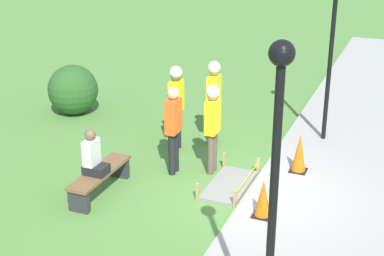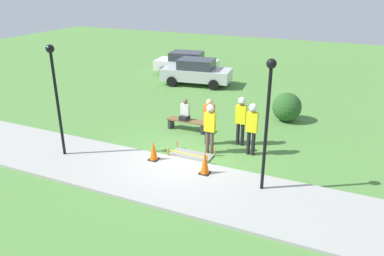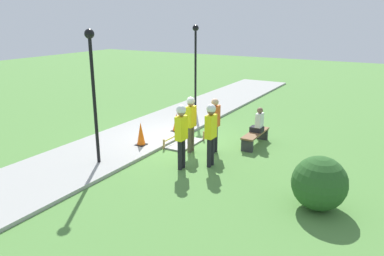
% 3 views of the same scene
% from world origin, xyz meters
% --- Properties ---
extents(ground_plane, '(60.00, 60.00, 0.00)m').
position_xyz_m(ground_plane, '(0.00, 0.00, 0.00)').
color(ground_plane, '#51843D').
extents(sidewalk, '(28.00, 3.03, 0.10)m').
position_xyz_m(sidewalk, '(0.00, -1.52, 0.05)').
color(sidewalk, '#9E9E99').
rests_on(sidewalk, ground_plane).
extents(wet_concrete_patch, '(1.57, 0.79, 0.35)m').
position_xyz_m(wet_concrete_patch, '(0.21, 0.45, 0.04)').
color(wet_concrete_patch, gray).
rests_on(wet_concrete_patch, ground_plane).
extents(traffic_cone_near_patch, '(0.34, 0.34, 0.71)m').
position_xyz_m(traffic_cone_near_patch, '(-0.80, -0.52, 0.45)').
color(traffic_cone_near_patch, black).
rests_on(traffic_cone_near_patch, sidewalk).
extents(traffic_cone_far_patch, '(0.34, 0.34, 0.81)m').
position_xyz_m(traffic_cone_far_patch, '(1.22, -0.70, 0.50)').
color(traffic_cone_far_patch, black).
rests_on(traffic_cone_far_patch, sidewalk).
extents(park_bench, '(1.72, 0.44, 0.47)m').
position_xyz_m(park_bench, '(-0.99, 2.66, 0.33)').
color(park_bench, '#2D2D33').
rests_on(park_bench, ground_plane).
extents(person_seated_on_bench, '(0.36, 0.44, 0.89)m').
position_xyz_m(person_seated_on_bench, '(-1.11, 2.71, 0.82)').
color(person_seated_on_bench, black).
rests_on(person_seated_on_bench, park_bench).
extents(worker_supervisor, '(0.40, 0.27, 1.89)m').
position_xyz_m(worker_supervisor, '(0.70, 1.00, 1.15)').
color(worker_supervisor, brown).
rests_on(worker_supervisor, ground_plane).
extents(worker_assistant, '(0.40, 0.28, 1.97)m').
position_xyz_m(worker_assistant, '(2.13, 1.50, 1.20)').
color(worker_assistant, black).
rests_on(worker_assistant, ground_plane).
extents(worker_trainee, '(0.40, 0.28, 1.94)m').
position_xyz_m(worker_trainee, '(1.51, 2.15, 1.19)').
color(worker_trainee, black).
rests_on(worker_trainee, ground_plane).
extents(bystander_in_orange_shirt, '(0.40, 0.24, 1.85)m').
position_xyz_m(bystander_in_orange_shirt, '(0.38, 1.72, 1.06)').
color(bystander_in_orange_shirt, black).
rests_on(bystander_in_orange_shirt, ground_plane).
extents(lamppost_near, '(0.28, 0.28, 3.98)m').
position_xyz_m(lamppost_near, '(3.16, -0.86, 2.70)').
color(lamppost_near, black).
rests_on(lamppost_near, sidewalk).
extents(lamppost_far, '(0.28, 0.28, 3.95)m').
position_xyz_m(lamppost_far, '(-4.00, -1.46, 2.68)').
color(lamppost_far, black).
rests_on(lamppost_far, sidewalk).
extents(shrub_rounded_near, '(1.30, 1.30, 1.30)m').
position_xyz_m(shrub_rounded_near, '(2.62, 5.58, 0.65)').
color(shrub_rounded_near, '#285623').
rests_on(shrub_rounded_near, ground_plane).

